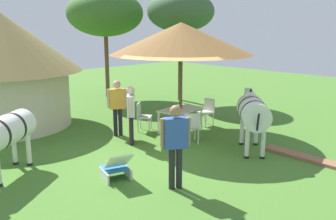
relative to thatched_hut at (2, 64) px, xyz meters
name	(u,v)px	position (x,y,z in m)	size (l,w,h in m)	color
ground_plane	(160,153)	(1.87, -5.50, -2.07)	(36.00, 36.00, 0.00)	#47782B
thatched_hut	(2,64)	(0.00, 0.00, 0.00)	(5.07, 5.07, 3.76)	beige
shade_umbrella	(181,39)	(3.68, -4.48, 0.83)	(4.30, 4.30, 3.37)	brown
patio_dining_table	(181,112)	(3.68, -4.48, -1.42)	(1.51, 1.07, 0.74)	silver
patio_chair_east_end	(142,114)	(2.91, -3.52, -1.55)	(0.61, 0.60, 0.90)	silver
patio_chair_west_end	(191,126)	(3.04, -5.53, -1.55)	(0.59, 0.59, 0.90)	silver
patio_chair_near_hut	(207,110)	(4.91, -4.52, -1.55)	(0.44, 0.45, 0.90)	white
guest_beside_umbrella	(117,103)	(2.01, -3.46, -1.05)	(0.54, 0.41, 1.69)	black
guest_behind_table	(131,110)	(1.78, -4.41, -1.08)	(0.44, 0.48, 1.65)	black
standing_watcher	(176,139)	(0.63, -7.33, -1.01)	(0.55, 0.43, 1.76)	black
striped_lounge_chair	(116,168)	(0.03, -6.10, -1.81)	(0.74, 0.91, 0.66)	#2A70B6
zebra_nearest_camera	(253,112)	(3.77, -7.05, -1.02)	(1.74, 1.63, 1.59)	silver
zebra_by_umbrella	(3,133)	(-1.63, -4.24, -1.08)	(1.93, 1.58, 1.53)	silver
acacia_tree_left_background	(181,12)	(7.31, -0.88, 1.77)	(2.88, 2.88, 4.72)	#4B4226
acacia_tree_right_background	(105,13)	(5.42, 2.02, 1.72)	(3.43, 3.43, 4.83)	brown
brick_patio_kerb	(316,160)	(4.20, -8.65, -2.03)	(2.80, 0.36, 0.08)	#925E43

